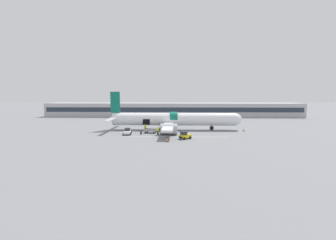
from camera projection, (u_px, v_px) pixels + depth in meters
The scene contains 14 objects.
ground_plane at pixel (171, 134), 50.54m from camera, with size 500.00×500.00×0.00m, color slate.
apron_marking_line at pixel (175, 137), 46.54m from camera, with size 22.42×0.54×0.01m.
terminal_strip at pixel (173, 110), 93.96m from camera, with size 103.50×11.60×5.52m.
airplane at pixel (172, 120), 56.01m from camera, with size 33.78×28.37×9.51m.
baggage_tug_lead at pixel (185, 136), 44.24m from camera, with size 2.59×2.43×1.56m.
baggage_tug_mid at pixel (127, 132), 49.53m from camera, with size 2.06×3.10×1.37m.
baggage_cart_loading at pixel (151, 131), 51.41m from camera, with size 3.76×2.29×1.09m.
ground_crew_loader_a at pixel (158, 131), 48.62m from camera, with size 0.61×0.50×1.74m.
ground_crew_loader_b at pixel (145, 127), 54.29m from camera, with size 0.56×0.56×1.73m.
ground_crew_driver at pixel (166, 129), 52.26m from camera, with size 0.58×0.43×1.66m.
ground_crew_supervisor at pixel (161, 129), 50.79m from camera, with size 0.54×0.61×1.79m.
suitcase_on_tarmac_upright at pixel (141, 133), 49.55m from camera, with size 0.43×0.39×0.75m.
safety_cone_nose at pixel (244, 130), 53.97m from camera, with size 0.55×0.55×0.69m.
safety_cone_engine_left at pixel (167, 140), 41.44m from camera, with size 0.58×0.58×0.77m.
Camera 1 is at (0.91, -49.92, 8.46)m, focal length 24.00 mm.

